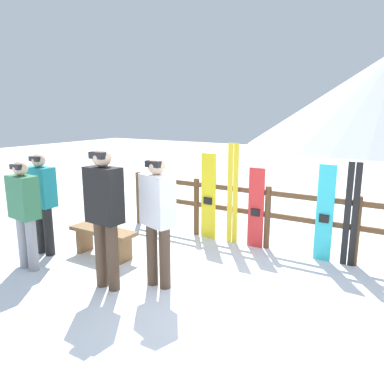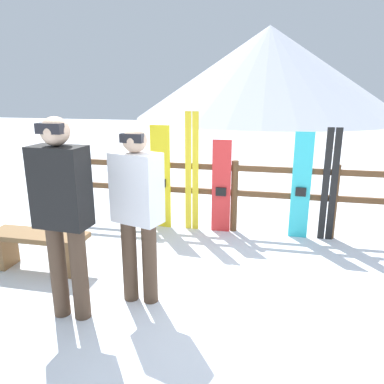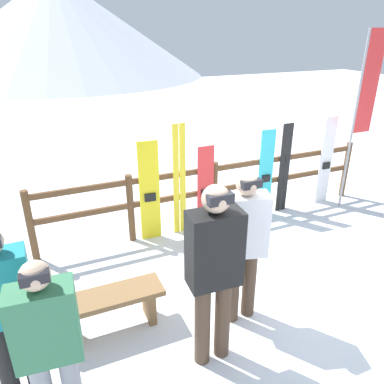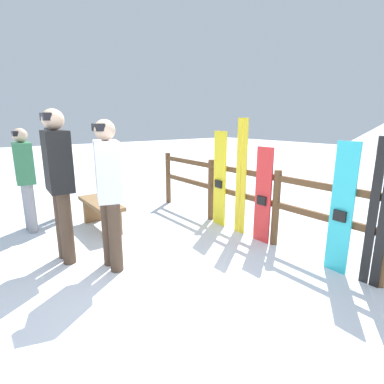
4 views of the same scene
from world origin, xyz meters
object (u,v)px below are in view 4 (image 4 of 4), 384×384
person_black (59,176)px  person_plaid_green (25,174)px  person_teal (56,167)px  ski_pair_yellow (241,177)px  snowboard_cyan (342,209)px  ski_pair_black (379,215)px  bench (101,209)px  snowboard_yellow (220,179)px  snowboard_red (263,196)px  person_white (108,186)px

person_black → person_plaid_green: (-1.40, -0.16, -0.15)m
person_black → person_teal: (-1.69, 0.35, -0.13)m
person_teal → person_plaid_green: bearing=-60.2°
person_plaid_green → ski_pair_yellow: 3.27m
person_plaid_green → snowboard_cyan: 4.39m
person_plaid_green → ski_pair_yellow: size_ratio=0.92×
person_black → ski_pair_yellow: 2.49m
ski_pair_black → ski_pair_yellow: bearing=180.0°
bench → person_teal: person_teal is taller
snowboard_yellow → snowboard_cyan: snowboard_yellow is taller
snowboard_yellow → ski_pair_black: bearing=0.1°
person_plaid_green → snowboard_red: 3.56m
bench → snowboard_cyan: bearing=28.8°
ski_pair_yellow → bench: bearing=-131.4°
person_plaid_green → ski_pair_black: 4.69m
person_white → snowboard_red: person_white is taller
person_teal → snowboard_yellow: 2.77m
person_teal → ski_pair_yellow: ski_pair_yellow is taller
person_black → ski_pair_yellow: (0.63, 2.40, -0.20)m
person_black → ski_pair_black: person_black is taller
person_plaid_green → person_white: size_ratio=0.93×
ski_pair_black → person_black: bearing=-136.5°
ski_pair_black → snowboard_yellow: bearing=-179.9°
person_teal → ski_pair_black: person_teal is taller
person_black → snowboard_red: bearing=66.2°
person_teal → snowboard_red: 3.44m
snowboard_red → ski_pair_black: size_ratio=0.87×
snowboard_cyan → person_black: bearing=-132.0°
person_teal → snowboard_red: bearing=36.7°
snowboard_cyan → ski_pair_black: size_ratio=0.96×
snowboard_cyan → snowboard_red: bearing=-180.0°
person_black → snowboard_yellow: (0.16, 2.40, -0.30)m
person_plaid_green → person_teal: person_teal is taller
person_black → person_plaid_green: size_ratio=1.15×
ski_pair_yellow → ski_pair_black: (1.90, 0.00, -0.09)m
person_white → snowboard_yellow: size_ratio=1.11×
person_white → person_teal: (-2.23, -0.04, -0.06)m
snowboard_red → ski_pair_yellow: bearing=179.5°
snowboard_red → snowboard_yellow: bearing=180.0°
bench → person_plaid_green: person_plaid_green is taller
person_teal → ski_pair_black: (4.22, 2.05, -0.16)m
bench → snowboard_cyan: snowboard_cyan is taller
bench → snowboard_red: size_ratio=0.84×
snowboard_yellow → snowboard_cyan: 2.00m
person_plaid_green → snowboard_red: (2.46, 2.56, -0.24)m
person_black → ski_pair_black: (2.53, 2.40, -0.29)m
person_teal → snowboard_cyan: person_teal is taller
ski_pair_yellow → snowboard_red: 0.47m
person_black → person_teal: bearing=168.4°
snowboard_yellow → ski_pair_black: (2.37, 0.00, 0.01)m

